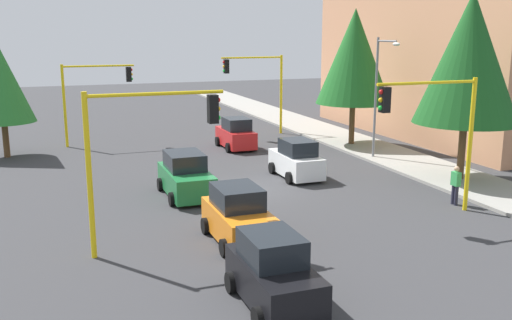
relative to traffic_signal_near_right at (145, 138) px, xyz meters
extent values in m
plane|color=#353538|center=(-6.00, 5.66, -3.88)|extent=(120.00, 120.00, 0.00)
cube|color=gray|center=(-11.00, 16.16, -3.81)|extent=(80.00, 4.00, 0.15)
cone|color=silver|center=(5.00, 2.66, -3.88)|extent=(0.01, 1.10, 1.10)
cube|color=tan|center=(-15.80, 24.16, 3.78)|extent=(21.62, 9.00, 15.32)
cylinder|color=yellow|center=(0.00, -1.84, -1.15)|extent=(0.18, 0.18, 5.47)
cylinder|color=yellow|center=(0.00, 0.41, 1.44)|extent=(0.12, 4.50, 0.12)
cube|color=black|center=(0.00, 2.30, 0.86)|extent=(0.36, 0.32, 0.96)
sphere|color=red|center=(0.00, 2.48, 1.16)|extent=(0.18, 0.18, 0.18)
sphere|color=yellow|center=(0.00, 2.48, 0.86)|extent=(0.18, 0.18, 0.18)
sphere|color=green|center=(0.00, 2.48, 0.56)|extent=(0.18, 0.18, 0.18)
cylinder|color=yellow|center=(0.00, 13.16, -1.12)|extent=(0.18, 0.18, 5.52)
cylinder|color=yellow|center=(0.00, 10.91, 1.48)|extent=(0.12, 4.50, 0.12)
cube|color=black|center=(0.00, 9.02, 0.90)|extent=(0.36, 0.32, 0.96)
sphere|color=red|center=(0.00, 8.84, 1.20)|extent=(0.18, 0.18, 0.18)
sphere|color=yellow|center=(0.00, 8.84, 0.90)|extent=(0.18, 0.18, 0.18)
sphere|color=green|center=(0.00, 8.84, 0.60)|extent=(0.18, 0.18, 0.18)
cylinder|color=yellow|center=(-20.00, -1.84, -1.23)|extent=(0.18, 0.18, 5.30)
cylinder|color=yellow|center=(-20.00, 0.41, 1.27)|extent=(0.12, 4.50, 0.12)
cube|color=black|center=(-20.00, 2.30, 0.69)|extent=(0.36, 0.32, 0.96)
sphere|color=red|center=(-20.00, 2.48, 0.99)|extent=(0.18, 0.18, 0.18)
sphere|color=yellow|center=(-20.00, 2.48, 0.69)|extent=(0.18, 0.18, 0.18)
sphere|color=green|center=(-20.00, 2.48, 0.39)|extent=(0.18, 0.18, 0.18)
cylinder|color=yellow|center=(-20.00, 13.16, -1.04)|extent=(0.18, 0.18, 5.69)
cylinder|color=yellow|center=(-20.00, 10.91, 1.65)|extent=(0.12, 4.50, 0.12)
cube|color=black|center=(-20.00, 9.02, 1.07)|extent=(0.36, 0.32, 0.96)
sphere|color=red|center=(-20.00, 8.84, 1.37)|extent=(0.18, 0.18, 0.18)
sphere|color=yellow|center=(-20.00, 8.84, 1.07)|extent=(0.18, 0.18, 0.18)
sphere|color=green|center=(-20.00, 8.84, 0.77)|extent=(0.18, 0.18, 0.18)
cylinder|color=slate|center=(-10.00, 14.86, -0.38)|extent=(0.14, 0.14, 7.00)
cylinder|color=slate|center=(-9.10, 14.86, 2.92)|extent=(1.80, 0.10, 0.10)
ellipsoid|color=silver|center=(-8.20, 14.86, 2.77)|extent=(0.56, 0.28, 0.20)
cylinder|color=brown|center=(-14.00, 15.66, -2.39)|extent=(0.36, 0.36, 2.99)
cone|color=#1E6023|center=(-14.00, 15.66, 1.89)|extent=(4.78, 4.78, 5.97)
cylinder|color=brown|center=(-18.00, -5.34, -2.73)|extent=(0.36, 0.36, 2.30)
cone|color=#28752D|center=(-18.00, -5.34, 0.52)|extent=(3.68, 3.68, 4.60)
cylinder|color=brown|center=(-4.00, 16.16, -2.32)|extent=(0.36, 0.36, 3.13)
cone|color=#19511E|center=(-4.00, 16.16, 2.18)|extent=(5.01, 5.01, 6.27)
cube|color=#1E7238|center=(-6.12, 2.74, -3.19)|extent=(4.19, 1.78, 1.05)
cube|color=black|center=(-6.33, 2.74, -2.29)|extent=(2.18, 1.57, 0.76)
cylinder|color=black|center=(-4.82, 3.69, -3.58)|extent=(0.60, 0.20, 0.60)
cylinder|color=black|center=(-4.82, 1.79, -3.58)|extent=(0.60, 0.20, 0.60)
cylinder|color=black|center=(-7.42, 3.69, -3.58)|extent=(0.60, 0.20, 0.60)
cylinder|color=black|center=(-7.42, 1.79, -3.58)|extent=(0.60, 0.20, 0.60)
cube|color=black|center=(5.18, 2.46, -3.19)|extent=(3.64, 1.62, 1.05)
cube|color=black|center=(4.99, 2.46, -2.29)|extent=(1.90, 1.43, 0.76)
cylinder|color=black|center=(6.31, 3.34, -3.58)|extent=(0.60, 0.20, 0.60)
cylinder|color=black|center=(6.31, 1.59, -3.58)|extent=(0.60, 0.20, 0.60)
cylinder|color=black|center=(4.05, 3.34, -3.58)|extent=(0.60, 0.20, 0.60)
cylinder|color=black|center=(4.05, 1.59, -3.58)|extent=(0.60, 0.20, 0.60)
cube|color=white|center=(-7.58, 8.83, -3.19)|extent=(3.64, 1.62, 1.05)
cube|color=black|center=(-7.39, 8.83, -2.29)|extent=(1.89, 1.42, 0.76)
cylinder|color=black|center=(-8.70, 7.96, -3.58)|extent=(0.60, 0.20, 0.60)
cylinder|color=black|center=(-8.70, 9.69, -3.58)|extent=(0.60, 0.20, 0.60)
cylinder|color=black|center=(-6.45, 7.96, -3.58)|extent=(0.60, 0.20, 0.60)
cylinder|color=black|center=(-6.45, 9.69, -3.58)|extent=(0.60, 0.20, 0.60)
cube|color=red|center=(-15.84, 8.31, -3.19)|extent=(3.68, 1.64, 1.05)
cube|color=black|center=(-15.66, 8.31, -2.29)|extent=(1.92, 1.44, 0.76)
cylinder|color=black|center=(-16.99, 7.43, -3.58)|extent=(0.60, 0.20, 0.60)
cylinder|color=black|center=(-16.99, 9.19, -3.58)|extent=(0.60, 0.20, 0.60)
cylinder|color=black|center=(-14.70, 7.43, -3.58)|extent=(0.60, 0.20, 0.60)
cylinder|color=black|center=(-14.70, 9.19, -3.58)|extent=(0.60, 0.20, 0.60)
cube|color=orange|center=(0.21, 3.13, -3.19)|extent=(3.80, 1.72, 1.05)
cube|color=black|center=(0.02, 3.13, -2.29)|extent=(1.98, 1.51, 0.76)
cylinder|color=black|center=(1.39, 4.05, -3.58)|extent=(0.60, 0.20, 0.60)
cylinder|color=black|center=(1.39, 2.21, -3.58)|extent=(0.60, 0.20, 0.60)
cylinder|color=black|center=(-0.96, 4.05, -3.58)|extent=(0.60, 0.20, 0.60)
cylinder|color=black|center=(-0.96, 2.21, -3.58)|extent=(0.60, 0.20, 0.60)
cylinder|color=#262638|center=(-0.70, 13.27, -3.46)|extent=(0.16, 0.16, 0.85)
cylinder|color=#262638|center=(-0.90, 13.27, -3.46)|extent=(0.16, 0.16, 0.85)
cube|color=green|center=(-0.80, 13.27, -2.73)|extent=(0.40, 0.24, 0.60)
sphere|color=tan|center=(-0.80, 13.27, -2.29)|extent=(0.22, 0.22, 0.22)
camera|label=1|loc=(18.58, -2.99, 3.38)|focal=40.36mm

